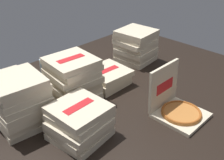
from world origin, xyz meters
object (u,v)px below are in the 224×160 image
at_px(ice_bucket, 66,66).
at_px(water_bottle_1, 44,70).
at_px(open_pizza_box, 176,106).
at_px(pizza_stack_right_far, 20,102).
at_px(pizza_stack_left_near, 136,46).
at_px(water_bottle_0, 60,75).
at_px(pizza_stack_left_far, 79,122).
at_px(pizza_stack_left_mid, 7,89).
at_px(pizza_stack_center_near, 73,80).
at_px(water_bottle_2, 53,74).
at_px(pizza_stack_right_mid, 106,77).

xyz_separation_m(ice_bucket, water_bottle_1, (-0.27, -0.01, 0.05)).
xyz_separation_m(open_pizza_box, pizza_stack_right_far, (-0.93, 0.77, 0.12)).
relative_size(pizza_stack_left_near, water_bottle_0, 1.60).
height_order(open_pizza_box, pizza_stack_left_far, open_pizza_box).
bearing_deg(pizza_stack_left_far, water_bottle_1, 72.33).
bearing_deg(water_bottle_0, pizza_stack_right_far, -155.01).
height_order(pizza_stack_left_mid, pizza_stack_right_far, pizza_stack_right_far).
relative_size(open_pizza_box, ice_bucket, 1.29).
xyz_separation_m(water_bottle_0, water_bottle_1, (-0.05, 0.20, 0.00)).
xyz_separation_m(pizza_stack_center_near, water_bottle_2, (0.03, 0.35, -0.08)).
bearing_deg(pizza_stack_left_far, pizza_stack_center_near, 56.23).
bearing_deg(pizza_stack_left_far, ice_bucket, 58.16).
height_order(pizza_stack_center_near, water_bottle_2, pizza_stack_center_near).
distance_m(open_pizza_box, ice_bucket, 1.25).
bearing_deg(water_bottle_1, pizza_stack_right_mid, -50.99).
height_order(pizza_stack_left_mid, ice_bucket, pizza_stack_left_mid).
bearing_deg(pizza_stack_left_far, pizza_stack_right_far, 116.89).
height_order(pizza_stack_center_near, pizza_stack_right_mid, pizza_stack_center_near).
bearing_deg(open_pizza_box, pizza_stack_center_near, 121.40).
relative_size(pizza_stack_right_far, water_bottle_0, 1.65).
distance_m(open_pizza_box, pizza_stack_right_mid, 0.75).
bearing_deg(water_bottle_2, ice_bucket, 29.39).
xyz_separation_m(pizza_stack_right_far, water_bottle_0, (0.54, 0.25, -0.08)).
height_order(pizza_stack_center_near, water_bottle_0, pizza_stack_center_near).
xyz_separation_m(pizza_stack_left_mid, pizza_stack_left_near, (1.41, -0.29, 0.08)).
height_order(pizza_stack_left_near, water_bottle_1, pizza_stack_left_near).
xyz_separation_m(pizza_stack_right_far, water_bottle_1, (0.49, 0.45, -0.08)).
xyz_separation_m(pizza_stack_left_near, ice_bucket, (-0.73, 0.33, -0.11)).
height_order(pizza_stack_left_mid, pizza_stack_left_far, pizza_stack_left_far).
xyz_separation_m(pizza_stack_right_far, water_bottle_2, (0.50, 0.32, -0.08)).
bearing_deg(water_bottle_1, water_bottle_0, -76.30).
relative_size(pizza_stack_right_mid, water_bottle_1, 1.57).
relative_size(pizza_stack_left_mid, pizza_stack_right_far, 1.00).
xyz_separation_m(pizza_stack_center_near, water_bottle_1, (0.01, 0.48, -0.08)).
bearing_deg(pizza_stack_right_far, pizza_stack_right_mid, -1.58).
bearing_deg(ice_bucket, water_bottle_0, -136.61).
distance_m(pizza_stack_left_near, pizza_stack_right_mid, 0.64).
height_order(pizza_stack_center_near, pizza_stack_left_far, pizza_stack_center_near).
xyz_separation_m(open_pizza_box, water_bottle_1, (-0.44, 1.22, 0.04)).
relative_size(pizza_stack_left_mid, ice_bucket, 1.39).
distance_m(pizza_stack_right_mid, ice_bucket, 0.50).
bearing_deg(water_bottle_2, pizza_stack_left_mid, 166.74).
height_order(pizza_stack_left_near, pizza_stack_right_mid, pizza_stack_left_near).
bearing_deg(water_bottle_2, pizza_stack_left_near, -10.75).
relative_size(pizza_stack_center_near, ice_bucket, 1.38).
bearing_deg(pizza_stack_left_mid, pizza_stack_left_near, -11.50).
height_order(pizza_stack_left_near, ice_bucket, pizza_stack_left_near).
xyz_separation_m(pizza_stack_center_near, water_bottle_0, (0.06, 0.28, -0.08)).
bearing_deg(pizza_stack_right_mid, pizza_stack_right_far, 178.42).
xyz_separation_m(water_bottle_1, water_bottle_2, (0.01, -0.13, 0.00)).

